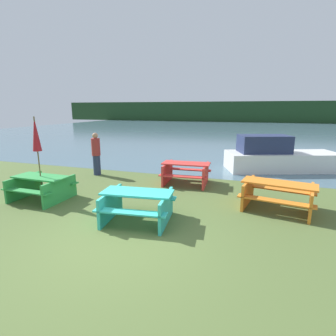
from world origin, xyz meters
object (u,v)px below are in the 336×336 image
Objects in this scene: picnic_table_red at (186,171)px; boat at (278,157)px; umbrella_crimson at (36,135)px; picnic_table_green at (42,185)px; person at (96,154)px; picnic_table_teal at (138,203)px; picnic_table_orange at (278,193)px.

boat is (3.35, 3.45, 0.11)m from picnic_table_red.
umbrella_crimson is 0.49× the size of boat.
boat is at bearing 42.43° from umbrella_crimson.
umbrella_crimson is at bearing -141.00° from picnic_table_red.
picnic_table_green is 3.19m from person.
umbrella_crimson reaches higher than person.
picnic_table_green is at bearing 180.00° from umbrella_crimson.
picnic_table_teal is at bearing -137.47° from boat.
person reaches higher than boat.
person is (-7.21, -3.31, 0.30)m from boat.
picnic_table_orange reaches higher than picnic_table_green.
picnic_table_red is 1.02× the size of person.
person is at bearing 134.10° from picnic_table_teal.
umbrella_crimson reaches higher than picnic_table_green.
person reaches higher than picnic_table_teal.
boat is at bearing 24.69° from person.
person is (-3.56, 3.67, 0.42)m from picnic_table_teal.
picnic_table_green is at bearing -141.00° from picnic_table_red.
picnic_table_red is (-3.02, 1.63, 0.00)m from picnic_table_orange.
picnic_table_orange is 1.18× the size of picnic_table_red.
picnic_table_teal is 1.04× the size of picnic_table_red.
picnic_table_orange is 7.06m from umbrella_crimson.
umbrella_crimson is 9.70m from boat.
boat is (0.33, 5.08, 0.11)m from picnic_table_orange.
umbrella_crimson reaches higher than picnic_table_red.
picnic_table_orange is (3.33, 1.90, 0.00)m from picnic_table_teal.
picnic_table_red is 4.81m from boat.
umbrella_crimson is (-3.43, 0.51, 1.50)m from picnic_table_teal.
picnic_table_red is at bearing -1.99° from person.
picnic_table_red is 3.89m from person.
picnic_table_red is at bearing 85.06° from picnic_table_teal.
picnic_table_green is 0.96× the size of person.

